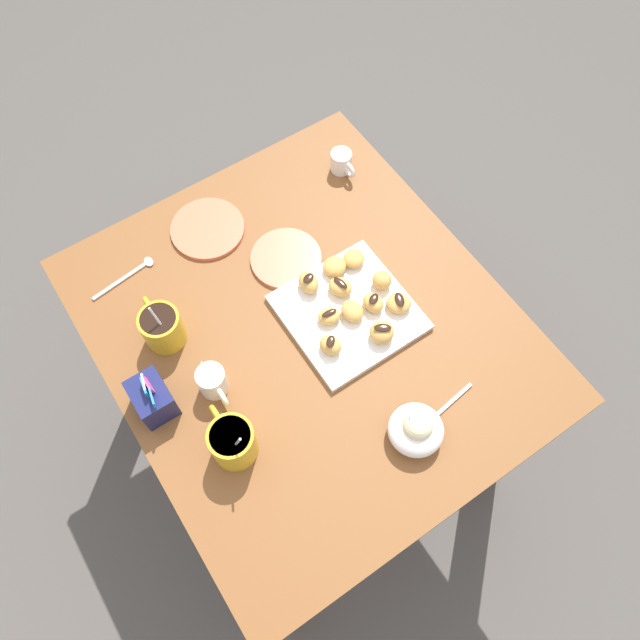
{
  "coord_description": "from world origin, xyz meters",
  "views": [
    {
      "loc": [
        -0.51,
        0.3,
        1.96
      ],
      "look_at": [
        -0.01,
        -0.03,
        0.76
      ],
      "focal_mm": 34.74,
      "sensor_mm": 36.0,
      "label": 1
    }
  ],
  "objects_px": {
    "ice_cream_bowl": "(416,429)",
    "beignet_9": "(309,283)",
    "coffee_mug_mustard_left": "(232,441)",
    "beignet_5": "(382,280)",
    "sugar_caddy": "(152,398)",
    "beignet_6": "(331,345)",
    "beignet_3": "(382,332)",
    "beignet_10": "(335,266)",
    "beignet_7": "(373,303)",
    "saucer_coral_right": "(286,258)",
    "beignet_0": "(340,287)",
    "coffee_mug_mustard_right": "(162,327)",
    "saucer_coral_left": "(208,229)",
    "beignet_1": "(352,311)",
    "cream_pitcher_white": "(213,381)",
    "chocolate_sauce_pitcher": "(341,161)",
    "beignet_8": "(354,258)",
    "beignet_4": "(399,303)",
    "dining_table": "(308,352)",
    "pastry_plate_square": "(348,312)",
    "beignet_2": "(329,316)"
  },
  "relations": [
    {
      "from": "beignet_0",
      "to": "beignet_7",
      "type": "bearing_deg",
      "value": -152.77
    },
    {
      "from": "cream_pitcher_white",
      "to": "beignet_7",
      "type": "bearing_deg",
      "value": -94.86
    },
    {
      "from": "beignet_5",
      "to": "beignet_2",
      "type": "bearing_deg",
      "value": 92.73
    },
    {
      "from": "beignet_0",
      "to": "beignet_2",
      "type": "relative_size",
      "value": 1.1
    },
    {
      "from": "pastry_plate_square",
      "to": "saucer_coral_left",
      "type": "xyz_separation_m",
      "value": [
        0.37,
        0.15,
        -0.0
      ]
    },
    {
      "from": "beignet_10",
      "to": "coffee_mug_mustard_left",
      "type": "bearing_deg",
      "value": 119.84
    },
    {
      "from": "beignet_1",
      "to": "beignet_5",
      "type": "xyz_separation_m",
      "value": [
        0.03,
        -0.1,
        0.0
      ]
    },
    {
      "from": "saucer_coral_right",
      "to": "beignet_5",
      "type": "relative_size",
      "value": 3.73
    },
    {
      "from": "ice_cream_bowl",
      "to": "beignet_9",
      "type": "xyz_separation_m",
      "value": [
        0.4,
        -0.01,
        -0.0
      ]
    },
    {
      "from": "beignet_8",
      "to": "saucer_coral_right",
      "type": "bearing_deg",
      "value": 50.36
    },
    {
      "from": "dining_table",
      "to": "beignet_1",
      "type": "relative_size",
      "value": 17.57
    },
    {
      "from": "coffee_mug_mustard_right",
      "to": "beignet_4",
      "type": "height_order",
      "value": "coffee_mug_mustard_right"
    },
    {
      "from": "coffee_mug_mustard_left",
      "to": "cream_pitcher_white",
      "type": "xyz_separation_m",
      "value": [
        0.13,
        -0.03,
        -0.01
      ]
    },
    {
      "from": "coffee_mug_mustard_left",
      "to": "sugar_caddy",
      "type": "height_order",
      "value": "coffee_mug_mustard_left"
    },
    {
      "from": "coffee_mug_mustard_left",
      "to": "beignet_1",
      "type": "distance_m",
      "value": 0.38
    },
    {
      "from": "coffee_mug_mustard_left",
      "to": "beignet_5",
      "type": "bearing_deg",
      "value": -73.52
    },
    {
      "from": "beignet_3",
      "to": "beignet_10",
      "type": "distance_m",
      "value": 0.19
    },
    {
      "from": "dining_table",
      "to": "beignet_8",
      "type": "bearing_deg",
      "value": -67.42
    },
    {
      "from": "beignet_3",
      "to": "beignet_6",
      "type": "xyz_separation_m",
      "value": [
        0.04,
        0.11,
        -0.0
      ]
    },
    {
      "from": "chocolate_sauce_pitcher",
      "to": "beignet_0",
      "type": "height_order",
      "value": "chocolate_sauce_pitcher"
    },
    {
      "from": "beignet_1",
      "to": "coffee_mug_mustard_left",
      "type": "bearing_deg",
      "value": 107.0
    },
    {
      "from": "sugar_caddy",
      "to": "beignet_6",
      "type": "distance_m",
      "value": 0.38
    },
    {
      "from": "coffee_mug_mustard_right",
      "to": "beignet_3",
      "type": "relative_size",
      "value": 2.58
    },
    {
      "from": "pastry_plate_square",
      "to": "beignet_6",
      "type": "relative_size",
      "value": 5.47
    },
    {
      "from": "coffee_mug_mustard_left",
      "to": "cream_pitcher_white",
      "type": "bearing_deg",
      "value": -12.43
    },
    {
      "from": "saucer_coral_right",
      "to": "saucer_coral_left",
      "type": "bearing_deg",
      "value": 32.4
    },
    {
      "from": "beignet_7",
      "to": "coffee_mug_mustard_right",
      "type": "bearing_deg",
      "value": 64.59
    },
    {
      "from": "sugar_caddy",
      "to": "beignet_7",
      "type": "height_order",
      "value": "sugar_caddy"
    },
    {
      "from": "saucer_coral_left",
      "to": "beignet_7",
      "type": "distance_m",
      "value": 0.44
    },
    {
      "from": "ice_cream_bowl",
      "to": "beignet_8",
      "type": "height_order",
      "value": "ice_cream_bowl"
    },
    {
      "from": "cream_pitcher_white",
      "to": "saucer_coral_left",
      "type": "distance_m",
      "value": 0.4
    },
    {
      "from": "coffee_mug_mustard_left",
      "to": "ice_cream_bowl",
      "type": "relative_size",
      "value": 1.37
    },
    {
      "from": "sugar_caddy",
      "to": "beignet_9",
      "type": "relative_size",
      "value": 1.93
    },
    {
      "from": "sugar_caddy",
      "to": "beignet_10",
      "type": "xyz_separation_m",
      "value": [
        0.06,
        -0.48,
        -0.01
      ]
    },
    {
      "from": "beignet_3",
      "to": "saucer_coral_right",
      "type": "bearing_deg",
      "value": 12.14
    },
    {
      "from": "saucer_coral_right",
      "to": "beignet_4",
      "type": "relative_size",
      "value": 2.96
    },
    {
      "from": "coffee_mug_mustard_right",
      "to": "beignet_7",
      "type": "xyz_separation_m",
      "value": [
        -0.19,
        -0.41,
        -0.02
      ]
    },
    {
      "from": "pastry_plate_square",
      "to": "coffee_mug_mustard_left",
      "type": "bearing_deg",
      "value": 108.75
    },
    {
      "from": "chocolate_sauce_pitcher",
      "to": "beignet_6",
      "type": "relative_size",
      "value": 1.89
    },
    {
      "from": "beignet_4",
      "to": "beignet_7",
      "type": "bearing_deg",
      "value": 56.5
    },
    {
      "from": "beignet_2",
      "to": "beignet_5",
      "type": "relative_size",
      "value": 1.12
    },
    {
      "from": "saucer_coral_left",
      "to": "beignet_0",
      "type": "bearing_deg",
      "value": -153.08
    },
    {
      "from": "pastry_plate_square",
      "to": "sugar_caddy",
      "type": "bearing_deg",
      "value": 84.07
    },
    {
      "from": "saucer_coral_right",
      "to": "beignet_0",
      "type": "bearing_deg",
      "value": -160.42
    },
    {
      "from": "coffee_mug_mustard_right",
      "to": "chocolate_sauce_pitcher",
      "type": "relative_size",
      "value": 1.52
    },
    {
      "from": "beignet_3",
      "to": "beignet_10",
      "type": "relative_size",
      "value": 1.0
    },
    {
      "from": "saucer_coral_right",
      "to": "beignet_10",
      "type": "xyz_separation_m",
      "value": [
        -0.09,
        -0.07,
        0.03
      ]
    },
    {
      "from": "coffee_mug_mustard_right",
      "to": "beignet_10",
      "type": "bearing_deg",
      "value": -100.21
    },
    {
      "from": "beignet_2",
      "to": "beignet_3",
      "type": "height_order",
      "value": "beignet_3"
    },
    {
      "from": "beignet_0",
      "to": "beignet_3",
      "type": "distance_m",
      "value": 0.14
    }
  ]
}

